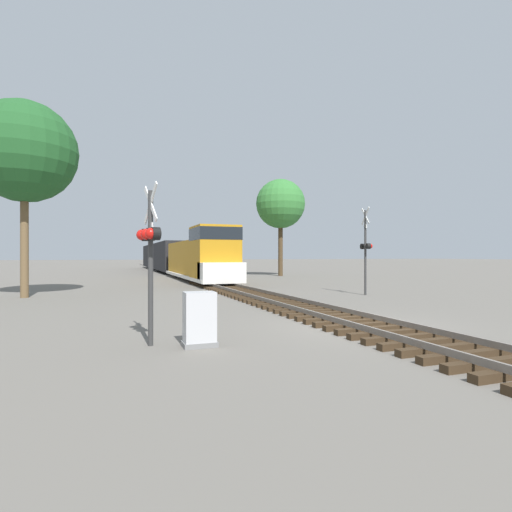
{
  "coord_description": "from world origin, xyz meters",
  "views": [
    {
      "loc": [
        -6.88,
        -9.99,
        2.11
      ],
      "look_at": [
        -1.01,
        5.95,
        2.08
      ],
      "focal_mm": 28.0,
      "sensor_mm": 36.0,
      "label": 1
    }
  ],
  "objects_px": {
    "crossing_signal_near": "(149,243)",
    "tree_mid_background": "(280,204)",
    "tree_far_right": "(24,152)",
    "crossing_signal_far": "(366,247)",
    "freight_train": "(171,257)",
    "relay_cabinet": "(200,320)"
  },
  "relations": [
    {
      "from": "freight_train",
      "to": "tree_mid_background",
      "type": "height_order",
      "value": "tree_mid_background"
    },
    {
      "from": "freight_train",
      "to": "crossing_signal_far",
      "type": "distance_m",
      "value": 30.63
    },
    {
      "from": "crossing_signal_near",
      "to": "crossing_signal_far",
      "type": "xyz_separation_m",
      "value": [
        11.98,
        8.36,
        0.16
      ]
    },
    {
      "from": "tree_far_right",
      "to": "tree_mid_background",
      "type": "distance_m",
      "value": 25.39
    },
    {
      "from": "crossing_signal_near",
      "to": "tree_mid_background",
      "type": "bearing_deg",
      "value": 138.49
    },
    {
      "from": "freight_train",
      "to": "tree_mid_background",
      "type": "relative_size",
      "value": 4.8
    },
    {
      "from": "crossing_signal_far",
      "to": "tree_far_right",
      "type": "height_order",
      "value": "tree_far_right"
    },
    {
      "from": "crossing_signal_near",
      "to": "relay_cabinet",
      "type": "relative_size",
      "value": 2.99
    },
    {
      "from": "crossing_signal_far",
      "to": "relay_cabinet",
      "type": "relative_size",
      "value": 3.7
    },
    {
      "from": "tree_far_right",
      "to": "crossing_signal_far",
      "type": "bearing_deg",
      "value": -15.66
    },
    {
      "from": "crossing_signal_far",
      "to": "crossing_signal_near",
      "type": "bearing_deg",
      "value": 135.53
    },
    {
      "from": "freight_train",
      "to": "crossing_signal_near",
      "type": "xyz_separation_m",
      "value": [
        -6.01,
        -38.4,
        0.49
      ]
    },
    {
      "from": "freight_train",
      "to": "relay_cabinet",
      "type": "distance_m",
      "value": 39.21
    },
    {
      "from": "freight_train",
      "to": "tree_far_right",
      "type": "bearing_deg",
      "value": -113.22
    },
    {
      "from": "freight_train",
      "to": "crossing_signal_far",
      "type": "relative_size",
      "value": 10.21
    },
    {
      "from": "relay_cabinet",
      "to": "tree_far_right",
      "type": "relative_size",
      "value": 0.13
    },
    {
      "from": "relay_cabinet",
      "to": "tree_mid_background",
      "type": "bearing_deg",
      "value": 62.94
    },
    {
      "from": "relay_cabinet",
      "to": "tree_far_right",
      "type": "xyz_separation_m",
      "value": [
        -5.94,
        13.56,
        6.64
      ]
    },
    {
      "from": "relay_cabinet",
      "to": "tree_far_right",
      "type": "distance_m",
      "value": 16.23
    },
    {
      "from": "crossing_signal_near",
      "to": "crossing_signal_far",
      "type": "height_order",
      "value": "crossing_signal_far"
    },
    {
      "from": "tree_far_right",
      "to": "tree_mid_background",
      "type": "relative_size",
      "value": 0.99
    },
    {
      "from": "relay_cabinet",
      "to": "tree_mid_background",
      "type": "distance_m",
      "value": 32.73
    }
  ]
}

